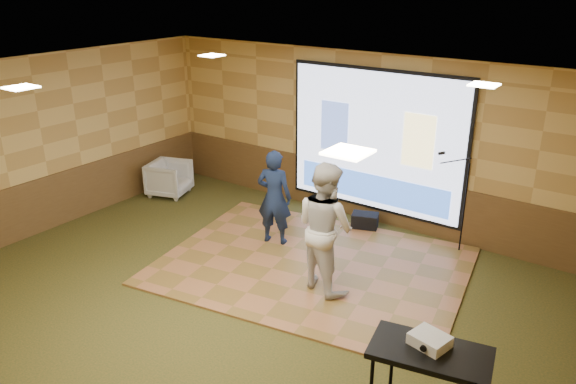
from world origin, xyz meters
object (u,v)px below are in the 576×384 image
Objects in this scene: player_right at (325,227)px; duffel_bag at (365,221)px; player_left at (274,197)px; dance_floor at (312,265)px; projector_screen at (375,143)px; banquet_chair at (169,178)px; mic_stand at (459,223)px; av_table at (428,378)px; projector at (430,340)px.

player_right reaches higher than duffel_bag.
player_left is 1.81m from duffel_bag.
dance_floor is at bearing 144.80° from player_left.
dance_floor is at bearing -88.29° from projector_screen.
dance_floor is 4.10m from banquet_chair.
banquet_chair is (-5.62, -0.93, -0.15)m from mic_stand.
player_right is (0.48, -0.43, 0.95)m from dance_floor.
projector_screen reaches higher than av_table.
banquet_chair reaches higher than duffel_bag.
av_table is at bearing -60.20° from mic_stand.
projector is at bearing 158.10° from player_right.
projector_screen reaches higher than player_right.
av_table reaches higher than banquet_chair.
projector is at bearing -40.18° from dance_floor.
player_left is (-0.89, -1.74, -0.65)m from projector_screen.
av_table is 3.48× the size of projector.
projector_screen is 1.78× the size of player_right.
mic_stand is at bearing -99.31° from banquet_chair.
projector is (2.79, -4.36, -0.31)m from projector_screen.
av_table is (2.77, -2.37, 0.79)m from dance_floor.
projector_screen is at bearing 122.62° from av_table.
player_left is (-0.95, 0.31, 0.81)m from dance_floor.
duffel_bag is (0.01, 1.69, 0.12)m from dance_floor.
dance_floor is at bearing 139.47° from av_table.
mic_stand is (1.63, 1.79, 0.48)m from dance_floor.
banquet_chair is 1.69× the size of duffel_bag.
duffel_bag is at bearing 137.45° from projector.
projector is 7.47m from banquet_chair.
player_left is 0.85× the size of player_right.
player_left reaches higher than projector.
projector_screen reaches higher than projector.
mic_stand is (2.57, 1.47, -0.33)m from player_left.
projector_screen is 1.38m from duffel_bag.
duffel_bag is (-0.46, 2.12, -0.82)m from player_right.
av_table is at bearing 127.33° from player_left.
duffel_bag is at bearing -96.95° from banquet_chair.
mic_stand is at bearing 118.30° from projector.
player_left is at bearing 157.80° from projector.
player_left is 4.52m from projector.
projector_screen is at bearing 101.53° from duffel_bag.
banquet_chair is at bearing 154.50° from av_table.
banquet_chair is 4.10m from duffel_bag.
duffel_bag reaches higher than dance_floor.
projector is 0.42× the size of banquet_chair.
projector_screen is 4.26m from banquet_chair.
projector is 4.29m from mic_stand.
projector is at bearing 127.68° from player_left.
mic_stand is at bearing -167.07° from player_left.
projector is at bearing -57.38° from projector_screen.
projector reaches higher than dance_floor.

